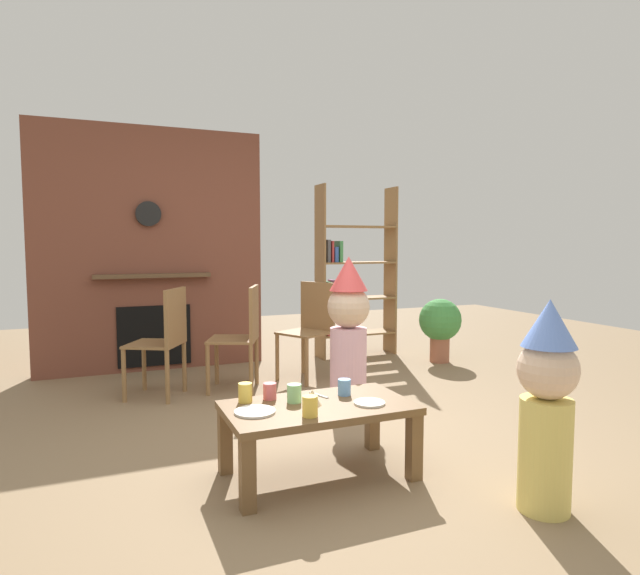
{
  "coord_description": "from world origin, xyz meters",
  "views": [
    {
      "loc": [
        -1.26,
        -2.97,
        1.26
      ],
      "look_at": [
        0.15,
        0.4,
        0.96
      ],
      "focal_mm": 30.04,
      "sensor_mm": 36.0,
      "label": 1
    }
  ],
  "objects_px": {
    "paper_cup_far_left": "(310,406)",
    "birthday_cake_slice": "(312,398)",
    "coffee_table": "(318,416)",
    "bookshelf": "(350,277)",
    "paper_plate_front": "(369,403)",
    "dining_chair_middle": "(243,331)",
    "paper_cup_far_right": "(294,393)",
    "child_in_pink": "(348,329)",
    "paper_plate_rear": "(255,412)",
    "potted_plant_tall": "(440,323)",
    "child_with_cone_hat": "(547,400)",
    "paper_cup_center": "(245,393)",
    "dining_chair_left": "(165,336)",
    "dining_chair_right": "(311,324)",
    "paper_cup_near_left": "(344,387)",
    "paper_cup_near_right": "(270,391)"
  },
  "relations": [
    {
      "from": "paper_cup_far_left",
      "to": "birthday_cake_slice",
      "type": "height_order",
      "value": "paper_cup_far_left"
    },
    {
      "from": "coffee_table",
      "to": "bookshelf",
      "type": "bearing_deg",
      "value": 61.0
    },
    {
      "from": "paper_plate_front",
      "to": "dining_chair_middle",
      "type": "xyz_separation_m",
      "value": [
        -0.19,
        1.95,
        0.11
      ]
    },
    {
      "from": "paper_cup_far_right",
      "to": "paper_plate_front",
      "type": "relative_size",
      "value": 0.59
    },
    {
      "from": "birthday_cake_slice",
      "to": "paper_cup_far_right",
      "type": "bearing_deg",
      "value": 128.15
    },
    {
      "from": "child_in_pink",
      "to": "dining_chair_middle",
      "type": "height_order",
      "value": "child_in_pink"
    },
    {
      "from": "paper_plate_rear",
      "to": "child_in_pink",
      "type": "bearing_deg",
      "value": 45.21
    },
    {
      "from": "birthday_cake_slice",
      "to": "potted_plant_tall",
      "type": "distance_m",
      "value": 3.14
    },
    {
      "from": "coffee_table",
      "to": "potted_plant_tall",
      "type": "height_order",
      "value": "potted_plant_tall"
    },
    {
      "from": "paper_cup_far_left",
      "to": "child_with_cone_hat",
      "type": "height_order",
      "value": "child_with_cone_hat"
    },
    {
      "from": "bookshelf",
      "to": "dining_chair_middle",
      "type": "bearing_deg",
      "value": -147.89
    },
    {
      "from": "bookshelf",
      "to": "paper_cup_center",
      "type": "relative_size",
      "value": 18.15
    },
    {
      "from": "dining_chair_left",
      "to": "dining_chair_right",
      "type": "bearing_deg",
      "value": -144.73
    },
    {
      "from": "paper_cup_near_left",
      "to": "paper_cup_far_left",
      "type": "xyz_separation_m",
      "value": [
        -0.32,
        -0.28,
        0.01
      ]
    },
    {
      "from": "child_with_cone_hat",
      "to": "bookshelf",
      "type": "bearing_deg",
      "value": -59.05
    },
    {
      "from": "birthday_cake_slice",
      "to": "bookshelf",
      "type": "bearing_deg",
      "value": 60.47
    },
    {
      "from": "paper_plate_rear",
      "to": "bookshelf",
      "type": "bearing_deg",
      "value": 55.79
    },
    {
      "from": "dining_chair_middle",
      "to": "potted_plant_tall",
      "type": "distance_m",
      "value": 2.23
    },
    {
      "from": "birthday_cake_slice",
      "to": "child_with_cone_hat",
      "type": "height_order",
      "value": "child_with_cone_hat"
    },
    {
      "from": "child_with_cone_hat",
      "to": "paper_cup_near_left",
      "type": "bearing_deg",
      "value": -11.46
    },
    {
      "from": "birthday_cake_slice",
      "to": "dining_chair_left",
      "type": "relative_size",
      "value": 0.11
    },
    {
      "from": "paper_plate_rear",
      "to": "potted_plant_tall",
      "type": "xyz_separation_m",
      "value": [
        2.64,
        2.12,
        0.01
      ]
    },
    {
      "from": "bookshelf",
      "to": "potted_plant_tall",
      "type": "xyz_separation_m",
      "value": [
        0.75,
        -0.65,
        -0.48
      ]
    },
    {
      "from": "coffee_table",
      "to": "paper_plate_front",
      "type": "height_order",
      "value": "paper_plate_front"
    },
    {
      "from": "paper_plate_rear",
      "to": "dining_chair_middle",
      "type": "distance_m",
      "value": 1.91
    },
    {
      "from": "paper_cup_center",
      "to": "potted_plant_tall",
      "type": "bearing_deg",
      "value": 36.15
    },
    {
      "from": "child_in_pink",
      "to": "dining_chair_left",
      "type": "relative_size",
      "value": 1.29
    },
    {
      "from": "paper_plate_front",
      "to": "dining_chair_middle",
      "type": "bearing_deg",
      "value": 95.54
    },
    {
      "from": "paper_cup_near_left",
      "to": "paper_cup_near_right",
      "type": "relative_size",
      "value": 1.02
    },
    {
      "from": "paper_cup_center",
      "to": "paper_cup_near_left",
      "type": "bearing_deg",
      "value": -8.8
    },
    {
      "from": "paper_cup_center",
      "to": "paper_cup_far_right",
      "type": "height_order",
      "value": "paper_cup_center"
    },
    {
      "from": "paper_cup_far_right",
      "to": "potted_plant_tall",
      "type": "xyz_separation_m",
      "value": [
        2.39,
        2.03,
        -0.03
      ]
    },
    {
      "from": "paper_cup_near_left",
      "to": "birthday_cake_slice",
      "type": "distance_m",
      "value": 0.26
    },
    {
      "from": "dining_chair_middle",
      "to": "dining_chair_right",
      "type": "bearing_deg",
      "value": -143.62
    },
    {
      "from": "child_in_pink",
      "to": "child_with_cone_hat",
      "type": "bearing_deg",
      "value": 38.7
    },
    {
      "from": "paper_cup_near_left",
      "to": "potted_plant_tall",
      "type": "xyz_separation_m",
      "value": [
        2.08,
        2.01,
        -0.03
      ]
    },
    {
      "from": "paper_cup_far_right",
      "to": "dining_chair_left",
      "type": "bearing_deg",
      "value": 104.8
    },
    {
      "from": "paper_cup_near_left",
      "to": "paper_cup_near_right",
      "type": "xyz_separation_m",
      "value": [
        -0.42,
        0.09,
        -0.0
      ]
    },
    {
      "from": "paper_cup_near_left",
      "to": "paper_cup_center",
      "type": "bearing_deg",
      "value": 171.2
    },
    {
      "from": "paper_plate_front",
      "to": "birthday_cake_slice",
      "type": "bearing_deg",
      "value": 162.11
    },
    {
      "from": "paper_cup_far_left",
      "to": "paper_cup_far_right",
      "type": "distance_m",
      "value": 0.26
    },
    {
      "from": "paper_cup_near_left",
      "to": "birthday_cake_slice",
      "type": "bearing_deg",
      "value": -155.4
    },
    {
      "from": "paper_plate_front",
      "to": "paper_cup_far_right",
      "type": "bearing_deg",
      "value": 153.16
    },
    {
      "from": "paper_cup_near_left",
      "to": "birthday_cake_slice",
      "type": "xyz_separation_m",
      "value": [
        -0.24,
        -0.11,
        -0.0
      ]
    },
    {
      "from": "coffee_table",
      "to": "birthday_cake_slice",
      "type": "height_order",
      "value": "birthday_cake_slice"
    },
    {
      "from": "paper_cup_near_right",
      "to": "birthday_cake_slice",
      "type": "relative_size",
      "value": 0.9
    },
    {
      "from": "paper_cup_far_left",
      "to": "potted_plant_tall",
      "type": "bearing_deg",
      "value": 43.64
    },
    {
      "from": "bookshelf",
      "to": "paper_cup_far_right",
      "type": "distance_m",
      "value": 3.18
    },
    {
      "from": "paper_cup_near_left",
      "to": "child_in_pink",
      "type": "bearing_deg",
      "value": 63.03
    },
    {
      "from": "dining_chair_left",
      "to": "bookshelf",
      "type": "bearing_deg",
      "value": -127.53
    }
  ]
}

